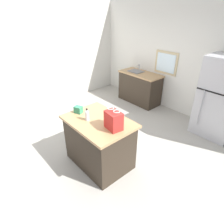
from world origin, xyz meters
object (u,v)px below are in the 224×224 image
(kitchen_island, at_px, (99,142))
(shopping_bag, at_px, (114,120))
(refrigerator, at_px, (220,99))
(small_box, at_px, (78,110))
(bottle, at_px, (87,115))

(kitchen_island, bearing_deg, shopping_bag, 4.35)
(refrigerator, distance_m, small_box, 2.95)
(small_box, xyz_separation_m, bottle, (0.32, -0.03, 0.03))
(refrigerator, distance_m, shopping_bag, 2.56)
(refrigerator, bearing_deg, kitchen_island, -110.64)
(shopping_bag, relative_size, small_box, 2.46)
(refrigerator, relative_size, shopping_bag, 5.23)
(refrigerator, relative_size, small_box, 12.88)
(shopping_bag, bearing_deg, refrigerator, 76.48)
(small_box, distance_m, bottle, 0.32)
(refrigerator, height_order, shopping_bag, refrigerator)
(kitchen_island, height_order, bottle, bottle)
(shopping_bag, xyz_separation_m, small_box, (-0.79, -0.13, -0.09))
(shopping_bag, bearing_deg, small_box, -170.83)
(refrigerator, xyz_separation_m, shopping_bag, (-0.60, -2.48, 0.18))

